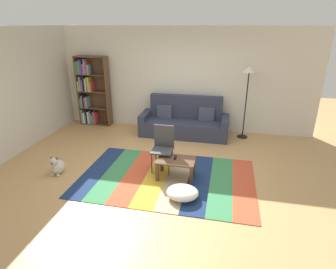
# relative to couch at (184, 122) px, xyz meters

# --- Properties ---
(ground_plane) EXTENTS (14.00, 14.00, 0.00)m
(ground_plane) POSITION_rel_couch_xyz_m (-0.12, -2.02, -0.34)
(ground_plane) COLOR tan
(back_wall) EXTENTS (6.80, 0.10, 2.70)m
(back_wall) POSITION_rel_couch_xyz_m (-0.12, 0.53, 1.01)
(back_wall) COLOR silver
(back_wall) RESTS_ON ground_plane
(left_wall) EXTENTS (0.10, 5.50, 2.70)m
(left_wall) POSITION_rel_couch_xyz_m (-3.52, -1.27, 1.01)
(left_wall) COLOR beige
(left_wall) RESTS_ON ground_plane
(rug) EXTENTS (3.26, 2.10, 0.01)m
(rug) POSITION_rel_couch_xyz_m (0.03, -2.29, -0.33)
(rug) COLOR navy
(rug) RESTS_ON ground_plane
(couch) EXTENTS (2.26, 0.80, 1.00)m
(couch) POSITION_rel_couch_xyz_m (0.00, 0.00, 0.00)
(couch) COLOR #2D3347
(couch) RESTS_ON ground_plane
(bookshelf) EXTENTS (0.90, 0.28, 1.93)m
(bookshelf) POSITION_rel_couch_xyz_m (-2.75, 0.28, 0.61)
(bookshelf) COLOR brown
(bookshelf) RESTS_ON ground_plane
(coffee_table) EXTENTS (0.71, 0.46, 0.38)m
(coffee_table) POSITION_rel_couch_xyz_m (0.20, -2.24, -0.02)
(coffee_table) COLOR #513826
(coffee_table) RESTS_ON rug
(pouf) EXTENTS (0.54, 0.49, 0.19)m
(pouf) POSITION_rel_couch_xyz_m (0.43, -2.87, -0.23)
(pouf) COLOR white
(pouf) RESTS_ON rug
(dog) EXTENTS (0.22, 0.35, 0.40)m
(dog) POSITION_rel_couch_xyz_m (-2.08, -2.57, -0.18)
(dog) COLOR beige
(dog) RESTS_ON ground_plane
(standing_lamp) EXTENTS (0.32, 0.32, 1.81)m
(standing_lamp) POSITION_rel_couch_xyz_m (1.50, 0.13, 1.17)
(standing_lamp) COLOR black
(standing_lamp) RESTS_ON ground_plane
(tv_remote) EXTENTS (0.05, 0.15, 0.02)m
(tv_remote) POSITION_rel_couch_xyz_m (0.17, -2.18, 0.06)
(tv_remote) COLOR black
(tv_remote) RESTS_ON coffee_table
(folding_chair) EXTENTS (0.40, 0.40, 0.90)m
(folding_chair) POSITION_rel_couch_xyz_m (-0.12, -1.94, 0.20)
(folding_chair) COLOR #38383D
(folding_chair) RESTS_ON ground_plane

